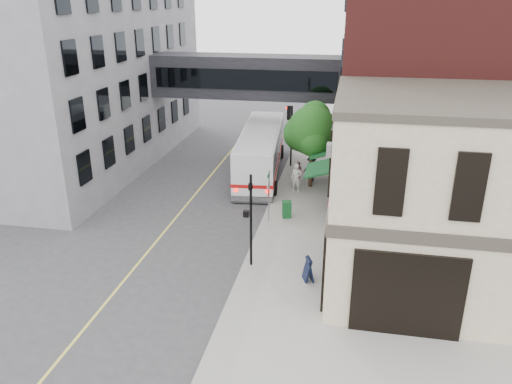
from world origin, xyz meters
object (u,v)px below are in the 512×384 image
at_px(newspaper_box, 287,209).
at_px(bus, 261,150).
at_px(pedestrian_c, 311,169).
at_px(sandwich_board, 308,269).
at_px(pedestrian_b, 299,172).
at_px(pedestrian_a, 296,178).

bearing_deg(newspaper_box, bus, 95.73).
xyz_separation_m(pedestrian_c, sandwich_board, (1.00, -12.89, -0.34)).
bearing_deg(pedestrian_b, newspaper_box, -92.89).
bearing_deg(pedestrian_c, newspaper_box, -66.15).
relative_size(pedestrian_c, sandwich_board, 1.63).
height_order(pedestrian_b, newspaper_box, pedestrian_b).
xyz_separation_m(bus, pedestrian_a, (2.97, -3.48, -0.70)).
height_order(bus, newspaper_box, bus).
bearing_deg(pedestrian_a, bus, 138.44).
height_order(bus, pedestrian_a, bus).
bearing_deg(pedestrian_c, bus, -168.18).
relative_size(bus, pedestrian_a, 6.41).
xyz_separation_m(pedestrian_a, newspaper_box, (-0.06, -4.17, -0.44)).
bearing_deg(pedestrian_a, pedestrian_c, 77.98).
xyz_separation_m(bus, pedestrian_c, (3.75, -1.34, -0.75)).
bearing_deg(sandwich_board, pedestrian_c, 73.52).
bearing_deg(pedestrian_c, sandwich_board, -54.13).
distance_m(pedestrian_b, pedestrian_c, 0.98).
xyz_separation_m(pedestrian_a, pedestrian_b, (-0.03, 1.61, -0.18)).
height_order(pedestrian_b, pedestrian_c, pedestrian_c).
distance_m(pedestrian_a, newspaper_box, 4.19).
relative_size(bus, pedestrian_b, 7.97).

